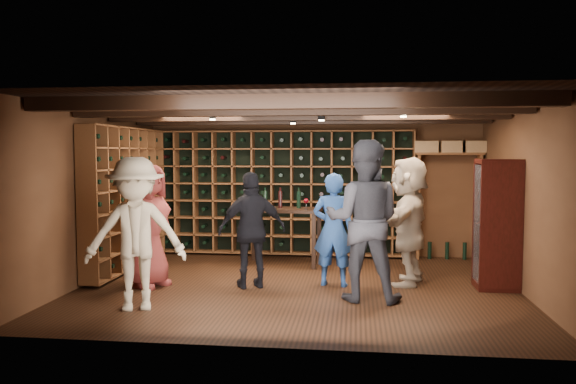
# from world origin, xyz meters

# --- Properties ---
(ground) EXTENTS (6.00, 6.00, 0.00)m
(ground) POSITION_xyz_m (0.00, 0.00, 0.00)
(ground) COLOR black
(ground) RESTS_ON ground
(room_shell) EXTENTS (6.00, 6.00, 6.00)m
(room_shell) POSITION_xyz_m (0.00, 0.05, 2.42)
(room_shell) COLOR #57341E
(room_shell) RESTS_ON ground
(wine_rack_back) EXTENTS (4.65, 0.30, 2.20)m
(wine_rack_back) POSITION_xyz_m (-0.52, 2.33, 1.15)
(wine_rack_back) COLOR brown
(wine_rack_back) RESTS_ON ground
(wine_rack_left) EXTENTS (0.30, 2.65, 2.20)m
(wine_rack_left) POSITION_xyz_m (-2.83, 0.82, 1.15)
(wine_rack_left) COLOR brown
(wine_rack_left) RESTS_ON ground
(crate_shelf) EXTENTS (1.20, 0.32, 2.07)m
(crate_shelf) POSITION_xyz_m (2.41, 2.32, 1.57)
(crate_shelf) COLOR brown
(crate_shelf) RESTS_ON ground
(display_cabinet) EXTENTS (0.55, 0.50, 1.75)m
(display_cabinet) POSITION_xyz_m (2.71, 0.20, 0.86)
(display_cabinet) COLOR black
(display_cabinet) RESTS_ON ground
(man_blue_shirt) EXTENTS (0.63, 0.46, 1.59)m
(man_blue_shirt) POSITION_xyz_m (0.49, 0.11, 0.79)
(man_blue_shirt) COLOR navy
(man_blue_shirt) RESTS_ON ground
(man_grey_suit) EXTENTS (1.05, 0.85, 2.03)m
(man_grey_suit) POSITION_xyz_m (0.90, -0.61, 1.01)
(man_grey_suit) COLOR black
(man_grey_suit) RESTS_ON ground
(guest_red_floral) EXTENTS (0.85, 0.99, 1.72)m
(guest_red_floral) POSITION_xyz_m (-2.06, -0.24, 0.86)
(guest_red_floral) COLOR maroon
(guest_red_floral) RESTS_ON ground
(guest_woman_black) EXTENTS (1.02, 0.73, 1.61)m
(guest_woman_black) POSITION_xyz_m (-0.61, -0.15, 0.80)
(guest_woman_black) COLOR black
(guest_woman_black) RESTS_ON ground
(guest_khaki) EXTENTS (1.32, 1.00, 1.82)m
(guest_khaki) POSITION_xyz_m (-1.79, -1.38, 0.91)
(guest_khaki) COLOR gray
(guest_khaki) RESTS_ON ground
(guest_beige) EXTENTS (0.99, 1.76, 1.81)m
(guest_beige) POSITION_xyz_m (1.55, 0.37, 0.90)
(guest_beige) COLOR tan
(guest_beige) RESTS_ON ground
(tasting_table) EXTENTS (1.31, 0.75, 1.23)m
(tasting_table) POSITION_xyz_m (-0.41, 1.49, 0.83)
(tasting_table) COLOR black
(tasting_table) RESTS_ON ground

